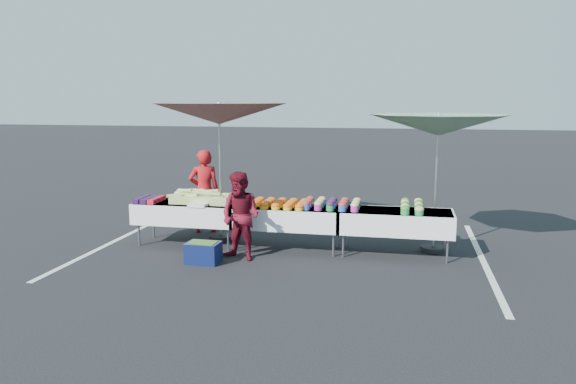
% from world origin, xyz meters
% --- Properties ---
extents(ground, '(80.00, 80.00, 0.00)m').
position_xyz_m(ground, '(0.00, 0.00, 0.00)').
color(ground, black).
extents(stripe_left, '(0.10, 5.00, 0.00)m').
position_xyz_m(stripe_left, '(-3.20, 0.00, 0.00)').
color(stripe_left, silver).
rests_on(stripe_left, ground).
extents(stripe_right, '(0.10, 5.00, 0.00)m').
position_xyz_m(stripe_right, '(3.20, 0.00, 0.00)').
color(stripe_right, silver).
rests_on(stripe_right, ground).
extents(table_left, '(1.86, 0.81, 0.75)m').
position_xyz_m(table_left, '(-1.80, 0.00, 0.58)').
color(table_left, white).
rests_on(table_left, ground).
extents(table_center, '(1.86, 0.81, 0.75)m').
position_xyz_m(table_center, '(0.00, 0.00, 0.58)').
color(table_center, white).
rests_on(table_center, ground).
extents(table_right, '(1.86, 0.81, 0.75)m').
position_xyz_m(table_right, '(1.80, 0.00, 0.58)').
color(table_right, white).
rests_on(table_right, ground).
extents(berry_punnets, '(0.40, 0.54, 0.08)m').
position_xyz_m(berry_punnets, '(-2.51, -0.06, 0.79)').
color(berry_punnets, black).
rests_on(berry_punnets, table_left).
extents(corn_pile, '(1.16, 0.57, 0.26)m').
position_xyz_m(corn_pile, '(-1.56, 0.04, 0.84)').
color(corn_pile, '#9DBA5F').
rests_on(corn_pile, table_left).
extents(plastic_bags, '(0.30, 0.25, 0.05)m').
position_xyz_m(plastic_bags, '(-1.50, -0.30, 0.78)').
color(plastic_bags, white).
rests_on(plastic_bags, table_left).
extents(carrot_bowls, '(0.95, 0.69, 0.11)m').
position_xyz_m(carrot_bowls, '(-0.15, -0.01, 0.80)').
color(carrot_bowls, '#EFA91A').
rests_on(carrot_bowls, table_center).
extents(potato_cups, '(0.94, 0.58, 0.16)m').
position_xyz_m(potato_cups, '(0.75, 0.00, 0.83)').
color(potato_cups, '#2554B0').
rests_on(potato_cups, table_right).
extents(bean_baskets, '(0.36, 0.86, 0.15)m').
position_xyz_m(bean_baskets, '(2.06, 0.08, 0.82)').
color(bean_baskets, '#21853F').
rests_on(bean_baskets, table_right).
extents(vendor, '(0.69, 0.59, 1.61)m').
position_xyz_m(vendor, '(-1.84, 0.93, 0.80)').
color(vendor, red).
rests_on(vendor, ground).
extents(customer, '(0.82, 0.72, 1.42)m').
position_xyz_m(customer, '(-0.62, -0.75, 0.71)').
color(customer, maroon).
rests_on(customer, ground).
extents(umbrella_left, '(2.51, 2.51, 2.51)m').
position_xyz_m(umbrella_left, '(-1.33, 0.40, 2.28)').
color(umbrella_left, black).
rests_on(umbrella_left, ground).
extents(umbrella_right, '(2.32, 2.32, 2.33)m').
position_xyz_m(umbrella_right, '(2.44, 0.40, 2.11)').
color(umbrella_right, black).
rests_on(umbrella_right, ground).
extents(storage_bin, '(0.52, 0.39, 0.34)m').
position_xyz_m(storage_bin, '(-1.14, -1.06, 0.17)').
color(storage_bin, '#0D1741').
rests_on(storage_bin, ground).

